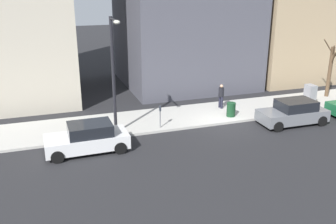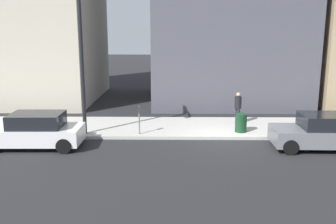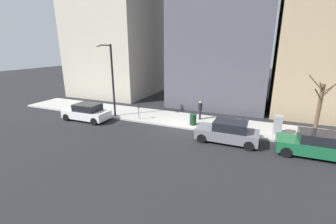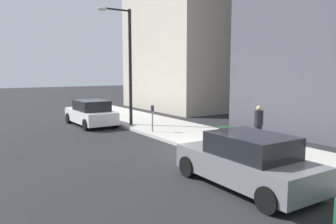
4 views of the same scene
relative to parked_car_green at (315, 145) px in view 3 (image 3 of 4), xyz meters
The scene contains 11 objects.
ground_plane 9.40m from the parked_car_green, 82.08° to the left, with size 120.00×120.00×0.00m, color #232326.
sidewalk 9.87m from the parked_car_green, 70.47° to the left, with size 4.00×36.00×0.15m, color #B2AFA8.
parked_car_green is the anchor object (origin of this frame).
parked_car_grey 5.21m from the parked_car_green, 89.32° to the left, with size 1.97×4.22×1.52m.
parked_car_white 17.70m from the parked_car_green, 89.71° to the left, with size 1.97×4.23×1.52m.
parking_meter 13.39m from the parked_car_green, 82.53° to the left, with size 0.14×0.10×1.35m.
utility_box 3.26m from the parked_car_green, 37.39° to the left, with size 0.83×0.61×1.43m.
streetlamp 16.31m from the parked_car_green, 84.35° to the left, with size 1.97×0.32×6.50m.
bare_tree 4.18m from the parked_car_green, ahead, with size 1.19×1.81×4.37m.
trash_bin 8.64m from the parked_car_green, 75.30° to the left, with size 0.56×0.56×0.90m, color #14381E.
pedestrian_near_meter 9.12m from the parked_car_green, 64.58° to the left, with size 0.40×0.36×1.66m.
Camera 3 is at (-16.25, -5.89, 6.43)m, focal length 24.00 mm.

